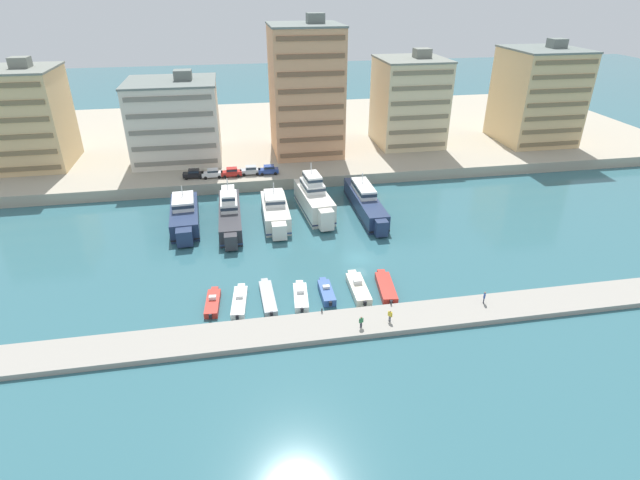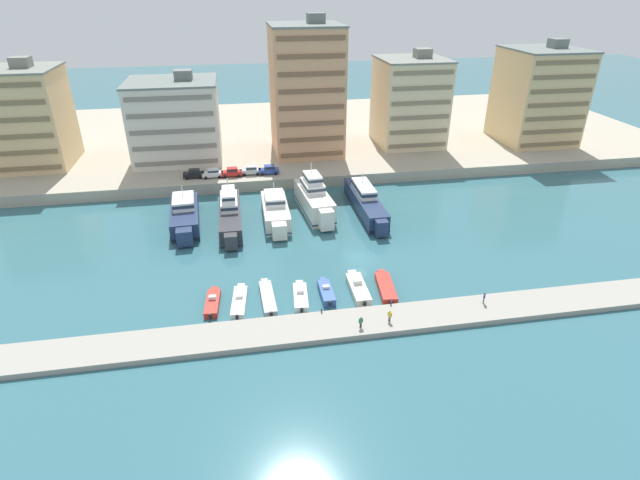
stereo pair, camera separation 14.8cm
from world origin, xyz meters
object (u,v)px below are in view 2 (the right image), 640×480
Objects in this scene: car_black_far_left at (194,173)px; pedestrian_far_side at (361,321)px; motorboat_white_center_left at (301,296)px; pedestrian_mid_deck at (390,315)px; yacht_charcoal_left at (230,213)px; motorboat_grey_mid_left at (268,297)px; car_blue_center at (269,169)px; motorboat_white_left at (239,301)px; car_silver_center_left at (251,170)px; car_red_mid_left at (232,172)px; pedestrian_near_edge at (484,297)px; motorboat_red_mid_right at (386,287)px; yacht_ivory_mid_left at (276,211)px; yacht_ivory_center_left at (314,199)px; motorboat_blue_center at (326,292)px; car_white_left at (213,173)px; motorboat_red_far_left at (213,302)px; yacht_navy_far_left at (185,215)px; yacht_navy_center at (365,202)px; motorboat_cream_center_right at (358,288)px.

car_black_far_left reaches higher than pedestrian_far_side.
motorboat_white_center_left is at bearing 126.60° from pedestrian_far_side.
motorboat_white_center_left is at bearing 142.08° from pedestrian_mid_deck.
motorboat_grey_mid_left is at bearing -79.66° from yacht_charcoal_left.
car_blue_center is at bearing 101.70° from pedestrian_mid_deck.
motorboat_white_left is 42.81m from car_silver_center_left.
yacht_charcoal_left reaches higher than car_red_mid_left.
car_blue_center is at bearing 90.69° from motorboat_white_center_left.
motorboat_white_center_left is at bearing -8.76° from motorboat_grey_mid_left.
car_red_mid_left is (0.74, 17.37, 1.22)m from yacht_charcoal_left.
motorboat_white_center_left is 23.78m from pedestrian_near_edge.
car_silver_center_left is 2.66× the size of pedestrian_far_side.
motorboat_white_left is 31.68m from pedestrian_near_edge.
yacht_ivory_mid_left is at bearing 117.04° from motorboat_red_mid_right.
yacht_charcoal_left reaches higher than car_black_far_left.
yacht_ivory_center_left reaches higher than motorboat_blue_center.
car_red_mid_left is at bearing 112.00° from yacht_ivory_mid_left.
motorboat_white_center_left is 43.19m from car_red_mid_left.
yacht_ivory_mid_left reaches higher than car_black_far_left.
car_white_left is at bearing -176.70° from car_silver_center_left.
motorboat_red_far_left is 1.61× the size of car_silver_center_left.
motorboat_red_mid_right is 1.94× the size of car_silver_center_left.
pedestrian_far_side is at bearing -26.45° from motorboat_red_far_left.
motorboat_white_center_left is (11.49, -0.51, -0.03)m from motorboat_red_far_left.
yacht_navy_far_left is at bearing 127.91° from motorboat_blue_center.
yacht_ivory_center_left reaches higher than motorboat_red_mid_right.
car_white_left is at bearing 74.39° from yacht_navy_far_left.
yacht_navy_center is at bearing 43.12° from motorboat_red_far_left.
motorboat_cream_center_right is 8.43m from pedestrian_mid_deck.
yacht_charcoal_left is 3.25× the size of motorboat_blue_center.
yacht_navy_far_left is at bearing -93.04° from car_black_far_left.
motorboat_red_far_left is 42.07m from car_red_mid_left.
car_blue_center is at bearing -1.25° from car_black_far_left.
yacht_navy_far_left is 4.22× the size of car_red_mid_left.
yacht_ivory_center_left is 32.09m from motorboat_red_far_left.
pedestrian_mid_deck is (21.36, -8.20, 1.23)m from motorboat_red_far_left.
motorboat_white_center_left is at bearing -89.31° from car_blue_center.
motorboat_grey_mid_left is 42.47m from car_white_left.
yacht_navy_center reaches higher than car_white_left.
pedestrian_far_side is at bearing -171.52° from pedestrian_mid_deck.
motorboat_grey_mid_left is (4.43, -24.31, -1.66)m from yacht_charcoal_left.
motorboat_red_mid_right is at bearing -1.25° from motorboat_red_far_left.
car_silver_center_left is 52.12m from pedestrian_far_side.
motorboat_grey_mid_left is 1.23× the size of motorboat_white_center_left.
pedestrian_far_side is (-5.60, -8.26, 1.13)m from motorboat_red_mid_right.
motorboat_cream_center_right is at bearing -86.62° from yacht_ivory_center_left.
motorboat_white_left is 1.23× the size of motorboat_blue_center.
motorboat_white_center_left is 1.69× the size of car_blue_center.
pedestrian_near_edge is (34.77, -48.44, -1.52)m from car_white_left.
pedestrian_far_side is (-0.24, -35.33, -0.95)m from yacht_ivory_center_left.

